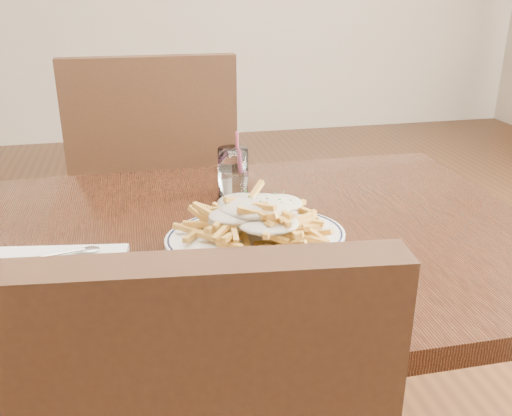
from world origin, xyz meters
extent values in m
cube|color=black|center=(0.00, 0.00, 0.73)|extent=(1.20, 0.80, 0.04)
cylinder|color=black|center=(0.55, 0.35, 0.35)|extent=(0.05, 0.05, 0.71)
cube|color=#311C10|center=(-0.10, 0.80, 0.47)|extent=(0.47, 0.47, 0.04)
cube|color=#311C10|center=(-0.10, 0.59, 0.75)|extent=(0.46, 0.05, 0.50)
cylinder|color=#311C10|center=(0.10, 0.99, 0.23)|extent=(0.04, 0.04, 0.45)
cylinder|color=#311C10|center=(-0.30, 1.00, 0.23)|extent=(0.04, 0.04, 0.45)
cylinder|color=#311C10|center=(0.09, 0.60, 0.23)|extent=(0.04, 0.04, 0.45)
cylinder|color=#311C10|center=(-0.30, 0.60, 0.23)|extent=(0.04, 0.04, 0.45)
torus|color=black|center=(0.04, -0.05, 0.77)|extent=(0.34, 0.34, 0.01)
ellipsoid|color=beige|center=(0.04, -0.05, 0.83)|extent=(0.22, 0.20, 0.03)
cube|color=white|center=(-0.30, -0.08, 0.76)|extent=(0.25, 0.18, 0.01)
cylinder|color=white|center=(0.05, 0.19, 0.80)|extent=(0.06, 0.06, 0.10)
cylinder|color=white|center=(0.05, 0.19, 0.78)|extent=(0.06, 0.06, 0.06)
cylinder|color=#DA537F|center=(0.06, 0.20, 0.82)|extent=(0.01, 0.04, 0.14)
camera|label=1|loc=(-0.15, -0.94, 1.19)|focal=40.00mm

